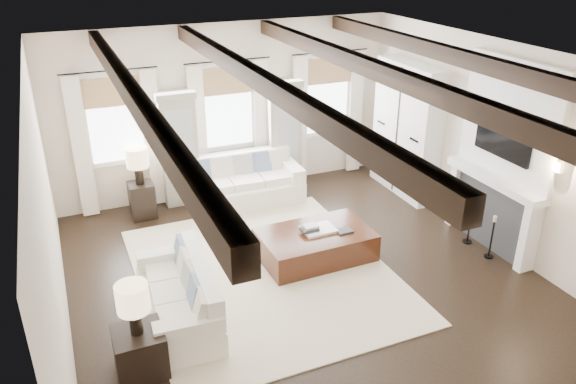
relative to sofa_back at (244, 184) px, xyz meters
name	(u,v)px	position (x,y,z in m)	size (l,w,h in m)	color
ground	(312,288)	(-0.04, -3.09, -0.36)	(7.50, 7.50, 0.00)	black
room_shell	(334,137)	(0.70, -2.19, 1.53)	(6.54, 7.54, 3.22)	beige
area_rug	(264,273)	(-0.54, -2.48, -0.35)	(3.56, 4.22, 0.02)	beige
sofa_back	(244,184)	(0.00, 0.00, 0.00)	(2.12, 1.01, 0.90)	white
sofa_left	(182,298)	(-1.90, -3.07, -0.04)	(0.96, 1.93, 0.81)	white
ottoman	(315,245)	(0.35, -2.35, -0.14)	(1.70, 1.06, 0.45)	black
tray	(319,230)	(0.41, -2.32, 0.10)	(0.50, 0.38, 0.04)	white
book_lower	(309,229)	(0.26, -2.32, 0.14)	(0.26, 0.20, 0.04)	#262628
book_upper	(311,226)	(0.29, -2.31, 0.18)	(0.22, 0.17, 0.03)	beige
book_loose	(344,231)	(0.76, -2.51, 0.10)	(0.24, 0.18, 0.03)	#262628
side_table_front	(140,352)	(-2.58, -3.83, -0.08)	(0.56, 0.56, 0.56)	black
lamp_front	(133,301)	(-2.58, -3.83, 0.62)	(0.37, 0.37, 0.63)	black
side_table_back	(142,200)	(-1.86, 0.12, -0.04)	(0.43, 0.43, 0.64)	black
lamp_back	(137,160)	(-1.86, 0.12, 0.72)	(0.38, 0.38, 0.66)	black
candlestick_near	(491,240)	(2.86, -3.41, -0.07)	(0.15, 0.15, 0.72)	black
candlestick_far	(470,225)	(2.86, -2.91, -0.05)	(0.15, 0.15, 0.75)	black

